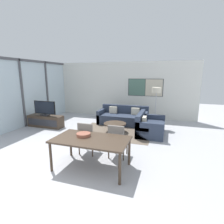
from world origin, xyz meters
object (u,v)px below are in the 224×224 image
at_px(sofa_main, 123,118).
at_px(sofa_side, 149,127).
at_px(television, 45,108).
at_px(dining_table, 91,141).
at_px(dining_chair_left, 87,136).
at_px(floor_lamp, 156,93).
at_px(tv_console, 46,121).
at_px(coffee_table, 115,125).
at_px(dining_chair_centre, 117,139).
at_px(fruit_bowl, 84,134).

height_order(sofa_main, sofa_side, same).
bearing_deg(television, dining_table, -37.05).
xyz_separation_m(dining_chair_left, floor_lamp, (1.56, 3.25, 0.92)).
bearing_deg(sofa_main, television, -152.91).
bearing_deg(tv_console, television, 90.00).
height_order(coffee_table, floor_lamp, floor_lamp).
bearing_deg(coffee_table, dining_chair_centre, -71.07).
distance_m(tv_console, floor_lamp, 4.77).
bearing_deg(television, floor_lamp, 18.38).
bearing_deg(floor_lamp, dining_chair_left, -115.60).
bearing_deg(dining_chair_left, sofa_main, 87.30).
height_order(sofa_main, dining_chair_left, dining_chair_left).
bearing_deg(tv_console, dining_chair_centre, -25.47).
bearing_deg(sofa_main, floor_lamp, -2.83).
relative_size(television, dining_table, 0.58).
bearing_deg(fruit_bowl, floor_lamp, 70.23).
bearing_deg(floor_lamp, sofa_side, -97.77).
bearing_deg(sofa_main, coffee_table, -90.00).
distance_m(coffee_table, dining_chair_centre, 2.13).
distance_m(television, dining_chair_centre, 4.07).
relative_size(television, dining_chair_left, 1.11).
height_order(dining_chair_centre, floor_lamp, floor_lamp).
bearing_deg(dining_chair_left, dining_table, -57.42).
bearing_deg(television, sofa_main, 27.09).
bearing_deg(fruit_bowl, tv_console, 141.95).
xyz_separation_m(dining_table, floor_lamp, (1.13, 3.91, 0.77)).
xyz_separation_m(dining_chair_centre, fruit_bowl, (-0.66, -0.61, 0.26)).
distance_m(sofa_side, fruit_bowl, 3.09).
distance_m(television, dining_chair_left, 3.36).
xyz_separation_m(fruit_bowl, floor_lamp, (1.37, 3.81, 0.66)).
height_order(dining_table, dining_chair_centre, dining_chair_centre).
relative_size(sofa_side, floor_lamp, 0.86).
distance_m(dining_table, floor_lamp, 4.14).
distance_m(coffee_table, floor_lamp, 2.18).
bearing_deg(dining_chair_left, coffee_table, 85.63).
height_order(sofa_main, dining_table, sofa_main).
distance_m(tv_console, sofa_side, 4.26).
bearing_deg(floor_lamp, tv_console, -161.61).
xyz_separation_m(tv_console, television, (0.00, 0.00, 0.55)).
height_order(sofa_main, dining_chair_centre, dining_chair_centre).
xyz_separation_m(sofa_main, fruit_bowl, (0.03, -3.88, 0.51)).
relative_size(television, sofa_main, 0.47).
bearing_deg(fruit_bowl, television, 141.94).
relative_size(sofa_main, sofa_side, 1.52).
distance_m(tv_console, sofa_main, 3.35).
bearing_deg(dining_chair_left, dining_chair_centre, 2.82).
bearing_deg(dining_chair_left, fruit_bowl, -71.88).
bearing_deg(dining_chair_left, television, 147.63).
height_order(sofa_side, dining_table, sofa_side).
xyz_separation_m(coffee_table, dining_chair_centre, (0.69, -2.01, 0.25)).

